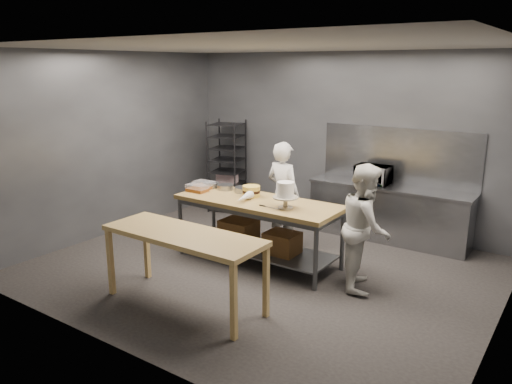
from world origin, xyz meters
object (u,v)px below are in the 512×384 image
(frosted_cake_stand, at_px, (286,192))
(near_counter, at_px, (183,240))
(speed_rack, at_px, (227,167))
(layer_cake, at_px, (251,191))
(chef_right, at_px, (366,227))
(microwave, at_px, (373,175))
(work_table, at_px, (257,223))
(chef_behind, at_px, (283,194))

(frosted_cake_stand, bearing_deg, near_counter, -107.88)
(speed_rack, xyz_separation_m, layer_cake, (1.83, -1.78, 0.14))
(near_counter, relative_size, chef_right, 1.24)
(near_counter, height_order, microwave, microwave)
(microwave, height_order, layer_cake, microwave)
(speed_rack, bearing_deg, work_table, -43.20)
(frosted_cake_stand, height_order, layer_cake, frosted_cake_stand)
(near_counter, distance_m, layer_cake, 1.74)
(work_table, relative_size, speed_rack, 1.37)
(chef_right, bearing_deg, frosted_cake_stand, 78.62)
(speed_rack, height_order, microwave, speed_rack)
(chef_right, xyz_separation_m, microwave, (-0.68, 1.90, 0.25))
(work_table, relative_size, chef_behind, 1.45)
(near_counter, height_order, layer_cake, layer_cake)
(speed_rack, distance_m, frosted_cake_stand, 3.27)
(microwave, distance_m, layer_cake, 2.17)
(near_counter, distance_m, chef_right, 2.27)
(chef_behind, relative_size, microwave, 3.05)
(speed_rack, distance_m, chef_right, 4.05)
(chef_right, height_order, microwave, chef_right)
(chef_behind, height_order, layer_cake, chef_behind)
(chef_right, xyz_separation_m, frosted_cake_stand, (-1.06, -0.20, 0.34))
(chef_right, relative_size, frosted_cake_stand, 4.48)
(chef_right, bearing_deg, layer_cake, 66.84)
(work_table, height_order, layer_cake, layer_cake)
(near_counter, bearing_deg, chef_behind, 92.81)
(near_counter, bearing_deg, chef_right, 47.45)
(chef_behind, bearing_deg, near_counter, 101.86)
(work_table, xyz_separation_m, chef_behind, (-0.05, 0.78, 0.25))
(speed_rack, distance_m, microwave, 2.94)
(chef_right, distance_m, microwave, 2.04)
(speed_rack, xyz_separation_m, frosted_cake_stand, (2.56, -2.02, 0.29))
(microwave, bearing_deg, chef_right, -70.37)
(microwave, xyz_separation_m, frosted_cake_stand, (-0.38, -2.10, 0.09))
(chef_behind, distance_m, layer_cake, 0.71)
(microwave, bearing_deg, frosted_cake_stand, -100.27)
(near_counter, relative_size, layer_cake, 7.90)
(speed_rack, relative_size, microwave, 3.23)
(chef_behind, relative_size, layer_cake, 6.53)
(work_table, height_order, chef_right, chef_right)
(chef_behind, bearing_deg, microwave, -120.32)
(near_counter, height_order, chef_right, chef_right)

